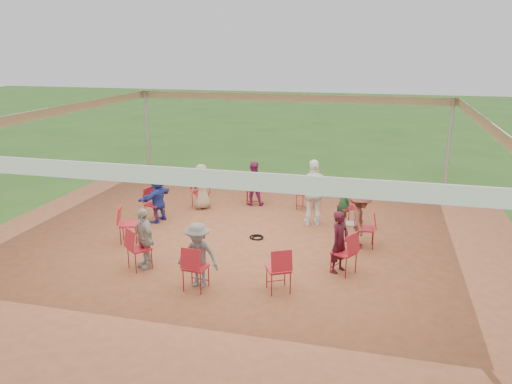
% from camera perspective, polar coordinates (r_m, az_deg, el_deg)
% --- Properties ---
extents(ground, '(80.00, 80.00, 0.00)m').
position_cam_1_polar(ground, '(12.17, -1.05, -5.31)').
color(ground, '#284F18').
rests_on(ground, ground).
extents(dirt_patch, '(13.00, 13.00, 0.00)m').
position_cam_1_polar(dirt_patch, '(12.17, -1.05, -5.28)').
color(dirt_patch, brown).
rests_on(dirt_patch, ground).
extents(tent, '(10.33, 10.33, 3.00)m').
position_cam_1_polar(tent, '(11.51, -1.11, 5.74)').
color(tent, '#B2B2B7').
rests_on(tent, ground).
extents(chair_0, '(0.46, 0.44, 0.90)m').
position_cam_1_polar(chair_0, '(11.77, 12.38, -4.12)').
color(chair_0, '#B41926').
rests_on(chair_0, ground).
extents(chair_1, '(0.60, 0.60, 0.90)m').
position_cam_1_polar(chair_1, '(13.19, 10.37, -1.76)').
color(chair_1, '#B41926').
rests_on(chair_1, ground).
extents(chair_2, '(0.55, 0.56, 0.90)m').
position_cam_1_polar(chair_2, '(14.23, 5.68, -0.23)').
color(chair_2, '#B41926').
rests_on(chair_2, ground).
extents(chair_3, '(0.50, 0.51, 0.90)m').
position_cam_1_polar(chair_3, '(14.66, -0.30, 0.35)').
color(chair_3, '#B41926').
rests_on(chair_3, ground).
extents(chair_4, '(0.61, 0.61, 0.90)m').
position_cam_1_polar(chair_4, '(14.40, -6.40, -0.05)').
color(chair_4, '#B41926').
rests_on(chair_4, ground).
extents(chair_5, '(0.52, 0.51, 0.90)m').
position_cam_1_polar(chair_5, '(13.50, -11.52, -1.41)').
color(chair_5, '#B41926').
rests_on(chair_5, ground).
extents(chair_6, '(0.56, 0.54, 0.90)m').
position_cam_1_polar(chair_6, '(12.15, -14.33, -3.61)').
color(chair_6, '#B41926').
rests_on(chair_6, ground).
extents(chair_7, '(0.60, 0.61, 0.90)m').
position_cam_1_polar(chair_7, '(10.69, -13.18, -6.32)').
color(chair_7, '#B41926').
rests_on(chair_7, ground).
extents(chair_8, '(0.46, 0.48, 0.90)m').
position_cam_1_polar(chair_8, '(9.64, -6.90, -8.56)').
color(chair_8, '#B41926').
rests_on(chair_8, ground).
extents(chair_9, '(0.58, 0.58, 0.90)m').
position_cam_1_polar(chair_9, '(9.51, 2.59, -8.82)').
color(chair_9, '#B41926').
rests_on(chair_9, ground).
extents(chair_10, '(0.59, 0.58, 0.90)m').
position_cam_1_polar(chair_10, '(10.36, 10.02, -6.86)').
color(chair_10, '#B41926').
rests_on(chair_10, ground).
extents(person_seated_0, '(0.46, 0.86, 1.30)m').
position_cam_1_polar(person_seated_0, '(11.70, 11.85, -3.15)').
color(person_seated_0, brown).
rests_on(person_seated_0, ground).
extents(person_seated_1, '(0.53, 0.57, 1.30)m').
position_cam_1_polar(person_seated_1, '(13.07, 9.97, -0.97)').
color(person_seated_1, '#204628').
rests_on(person_seated_1, ground).
extents(person_seated_2, '(0.69, 0.48, 1.30)m').
position_cam_1_polar(person_seated_2, '(14.49, -0.32, 1.00)').
color(person_seated_2, '#7E2057').
rests_on(person_seated_2, ground).
extents(person_seated_3, '(0.70, 0.70, 1.30)m').
position_cam_1_polar(person_seated_3, '(14.24, -6.23, 0.62)').
color(person_seated_3, '#988461').
rests_on(person_seated_3, ground).
extents(person_seated_4, '(0.71, 1.27, 1.30)m').
position_cam_1_polar(person_seated_4, '(13.37, -11.17, -0.64)').
color(person_seated_4, '#243798').
rests_on(person_seated_4, ground).
extents(person_seated_5, '(0.84, 0.77, 1.30)m').
position_cam_1_polar(person_seated_5, '(10.66, -12.67, -5.16)').
color(person_seated_5, '#AFAA9B').
rests_on(person_seated_5, ground).
extents(person_seated_6, '(0.87, 0.49, 1.30)m').
position_cam_1_polar(person_seated_6, '(9.65, -6.63, -7.18)').
color(person_seated_6, slate).
rests_on(person_seated_6, ground).
extents(person_seated_7, '(0.50, 0.57, 1.30)m').
position_cam_1_polar(person_seated_7, '(10.35, 9.53, -5.65)').
color(person_seated_7, '#390D1A').
rests_on(person_seated_7, ground).
extents(standing_person, '(1.13, 0.81, 1.73)m').
position_cam_1_polar(standing_person, '(12.88, 6.65, -0.09)').
color(standing_person, white).
rests_on(standing_person, ground).
extents(cable_coil, '(0.41, 0.41, 0.03)m').
position_cam_1_polar(cable_coil, '(12.15, 0.11, -5.22)').
color(cable_coil, black).
rests_on(cable_coil, ground).
extents(laptop, '(0.26, 0.33, 0.22)m').
position_cam_1_polar(laptop, '(11.71, 11.04, -3.29)').
color(laptop, '#B7B7BC').
rests_on(laptop, ground).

